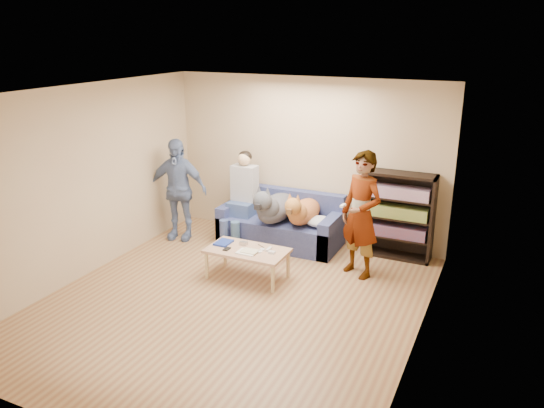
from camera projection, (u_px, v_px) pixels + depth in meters
The scene contains 27 objects.
ground at pixel (232, 303), 6.65m from camera, with size 5.00×5.00×0.00m, color #8F5D3C.
ceiling at pixel (226, 93), 5.84m from camera, with size 5.00×5.00×0.00m, color white.
wall_back at pixel (307, 160), 8.39m from camera, with size 4.50×4.50×0.00m, color tan.
wall_front at pixel (70, 296), 4.09m from camera, with size 4.50×4.50×0.00m, color tan.
wall_left at pixel (84, 183), 7.15m from camera, with size 5.00×5.00×0.00m, color tan.
wall_right at pixel (424, 234), 5.34m from camera, with size 5.00×5.00×0.00m, color tan.
blanket at pixel (320, 222), 8.00m from camera, with size 0.44×0.37×0.15m, color #BCBCC2.
person_standing_right at pixel (361, 215), 7.17m from camera, with size 0.64×0.42×1.76m, color gray.
person_standing_left at pixel (178, 189), 8.49m from camera, with size 0.97×0.40×1.66m, color #7185B5.
held_controller at pixel (343, 206), 7.02m from camera, with size 0.04×0.12×0.03m, color white.
notebook_blue at pixel (224, 243), 7.40m from camera, with size 0.20×0.26×0.03m, color navy.
papers at pixel (247, 252), 7.09m from camera, with size 0.26×0.20×0.01m, color white.
magazine at pixel (250, 251), 7.09m from camera, with size 0.22×0.17×0.01m, color beige.
camera_silver at pixel (244, 243), 7.35m from camera, with size 0.11×0.06×0.05m, color #AAAAAE.
controller_a at pixel (269, 249), 7.17m from camera, with size 0.04×0.13×0.03m, color silver.
controller_b at pixel (272, 252), 7.07m from camera, with size 0.09×0.06×0.03m, color silver.
headphone_cup_a at pixel (260, 252), 7.10m from camera, with size 0.07×0.07×0.02m, color white.
headphone_cup_b at pixel (262, 250), 7.17m from camera, with size 0.07×0.07×0.02m, color white.
pen_orange at pixel (240, 253), 7.07m from camera, with size 0.01×0.01×0.14m, color orange.
pen_black at pixel (261, 246), 7.31m from camera, with size 0.01×0.01×0.14m, color black.
wallet at pixel (227, 249), 7.20m from camera, with size 0.07×0.12×0.01m, color black.
sofa at pixel (282, 226), 8.46m from camera, with size 1.90×0.85×0.82m.
person_seated at pixel (242, 194), 8.46m from camera, with size 0.40×0.73×1.47m.
dog_gray at pixel (274, 207), 8.13m from camera, with size 0.47×1.28×0.68m.
dog_tan at pixel (302, 211), 8.07m from camera, with size 0.41×1.16×0.59m.
coffee_table at pixel (247, 253), 7.22m from camera, with size 1.10×0.60×0.42m.
bookshelf at pixel (399, 214), 7.82m from camera, with size 1.00×0.34×1.30m.
Camera 1 is at (2.97, -5.16, 3.25)m, focal length 35.00 mm.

